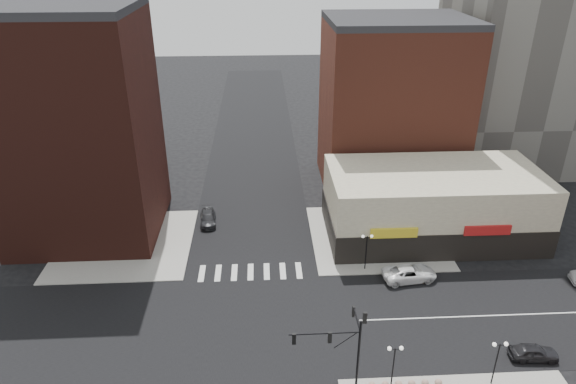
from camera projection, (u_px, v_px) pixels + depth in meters
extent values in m
plane|color=black|center=(251.00, 325.00, 46.65)|extent=(240.00, 240.00, 0.00)
cube|color=black|center=(251.00, 324.00, 46.65)|extent=(200.00, 14.00, 0.02)
cube|color=black|center=(251.00, 324.00, 46.65)|extent=(14.00, 200.00, 0.02)
cube|color=gray|center=(126.00, 244.00, 58.89)|extent=(15.00, 15.00, 0.12)
cube|color=gray|center=(375.00, 237.00, 60.30)|extent=(15.00, 15.00, 0.12)
cube|color=#3A1812|center=(77.00, 130.00, 56.73)|extent=(16.00, 15.00, 25.00)
cube|color=#3A1812|center=(27.00, 139.00, 72.85)|extent=(20.00, 18.00, 12.00)
cube|color=brown|center=(391.00, 108.00, 69.08)|extent=(18.00, 15.00, 22.00)
cube|color=beige|center=(433.00, 204.00, 59.32)|extent=(24.00, 12.00, 8.00)
cube|color=black|center=(430.00, 221.00, 60.34)|extent=(24.20, 12.20, 3.40)
cylinder|color=black|center=(358.00, 358.00, 38.16)|extent=(0.18, 0.18, 7.00)
cylinder|color=black|center=(324.00, 333.00, 36.92)|extent=(5.20, 0.11, 0.11)
cylinder|color=black|center=(346.00, 340.00, 37.31)|extent=(1.72, 0.06, 1.46)
cylinder|color=black|center=(357.00, 318.00, 38.39)|extent=(0.11, 3.00, 0.11)
cube|color=black|center=(294.00, 339.00, 36.99)|extent=(0.28, 0.18, 0.95)
sphere|color=red|center=(294.00, 336.00, 36.86)|extent=(0.16, 0.16, 0.16)
cube|color=black|center=(330.00, 337.00, 37.12)|extent=(0.28, 0.18, 0.95)
sphere|color=red|center=(330.00, 334.00, 36.99)|extent=(0.16, 0.16, 0.16)
cube|color=black|center=(353.00, 311.00, 39.73)|extent=(0.18, 0.28, 0.95)
sphere|color=red|center=(354.00, 308.00, 39.60)|extent=(0.16, 0.16, 0.16)
cube|color=black|center=(365.00, 318.00, 36.48)|extent=(0.28, 0.18, 0.95)
sphere|color=red|center=(365.00, 314.00, 36.35)|extent=(0.16, 0.16, 0.16)
cylinder|color=black|center=(393.00, 368.00, 39.09)|extent=(0.11, 0.11, 4.00)
cylinder|color=black|center=(395.00, 349.00, 38.24)|extent=(0.90, 0.06, 0.06)
sphere|color=white|center=(389.00, 349.00, 38.18)|extent=(0.32, 0.32, 0.32)
sphere|color=white|center=(401.00, 348.00, 38.22)|extent=(0.32, 0.32, 0.32)
cylinder|color=black|center=(496.00, 364.00, 39.48)|extent=(0.11, 0.11, 4.00)
cylinder|color=black|center=(500.00, 345.00, 38.63)|extent=(0.90, 0.06, 0.06)
sphere|color=white|center=(494.00, 344.00, 38.57)|extent=(0.32, 0.32, 0.32)
sphere|color=white|center=(506.00, 344.00, 38.61)|extent=(0.32, 0.32, 0.32)
cylinder|color=black|center=(366.00, 253.00, 53.45)|extent=(0.11, 0.11, 4.00)
cylinder|color=black|center=(367.00, 237.00, 52.61)|extent=(0.90, 0.06, 0.06)
sphere|color=white|center=(363.00, 236.00, 52.54)|extent=(0.32, 0.32, 0.32)
sphere|color=white|center=(372.00, 236.00, 52.58)|extent=(0.32, 0.32, 0.32)
sphere|color=gray|center=(399.00, 384.00, 39.88)|extent=(0.58, 0.58, 0.58)
sphere|color=gray|center=(412.00, 384.00, 39.93)|extent=(0.58, 0.58, 0.58)
sphere|color=gray|center=(425.00, 383.00, 39.98)|extent=(0.58, 0.58, 0.58)
sphere|color=gray|center=(438.00, 383.00, 40.03)|extent=(0.58, 0.58, 0.58)
imported|color=white|center=(409.00, 273.00, 52.50)|extent=(5.81, 3.22, 1.54)
imported|color=black|center=(534.00, 352.00, 42.59)|extent=(4.09, 1.91, 1.35)
imported|color=black|center=(208.00, 218.00, 62.98)|extent=(2.25, 4.75, 1.34)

